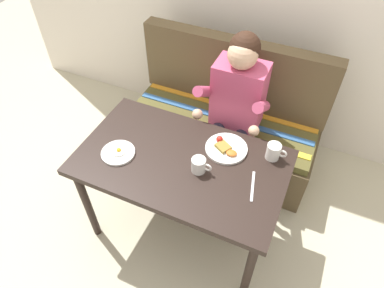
{
  "coord_description": "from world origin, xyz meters",
  "views": [
    {
      "loc": [
        0.58,
        -1.15,
        2.21
      ],
      "look_at": [
        0.0,
        0.15,
        0.72
      ],
      "focal_mm": 32.2,
      "sensor_mm": 36.0,
      "label": 1
    }
  ],
  "objects_px": {
    "couch": "(224,127)",
    "knife": "(253,186)",
    "plate_breakfast": "(226,148)",
    "coffee_mug": "(274,151)",
    "table": "(182,169)",
    "person": "(235,103)",
    "plate_eggs": "(118,153)",
    "coffee_mug_second": "(199,165)"
  },
  "relations": [
    {
      "from": "knife",
      "to": "coffee_mug",
      "type": "bearing_deg",
      "value": 67.34
    },
    {
      "from": "plate_breakfast",
      "to": "coffee_mug_second",
      "type": "height_order",
      "value": "coffee_mug_second"
    },
    {
      "from": "person",
      "to": "plate_breakfast",
      "type": "xyz_separation_m",
      "value": [
        0.09,
        -0.41,
        0.0
      ]
    },
    {
      "from": "couch",
      "to": "table",
      "type": "bearing_deg",
      "value": -90.0
    },
    {
      "from": "table",
      "to": "plate_breakfast",
      "type": "distance_m",
      "value": 0.29
    },
    {
      "from": "couch",
      "to": "person",
      "type": "bearing_deg",
      "value": -56.27
    },
    {
      "from": "plate_breakfast",
      "to": "plate_eggs",
      "type": "distance_m",
      "value": 0.63
    },
    {
      "from": "plate_eggs",
      "to": "coffee_mug",
      "type": "height_order",
      "value": "coffee_mug"
    },
    {
      "from": "coffee_mug_second",
      "to": "person",
      "type": "bearing_deg",
      "value": 90.41
    },
    {
      "from": "plate_breakfast",
      "to": "coffee_mug",
      "type": "relative_size",
      "value": 2.09
    },
    {
      "from": "plate_eggs",
      "to": "knife",
      "type": "distance_m",
      "value": 0.79
    },
    {
      "from": "coffee_mug",
      "to": "plate_breakfast",
      "type": "bearing_deg",
      "value": -169.18
    },
    {
      "from": "table",
      "to": "coffee_mug",
      "type": "bearing_deg",
      "value": 26.44
    },
    {
      "from": "plate_breakfast",
      "to": "coffee_mug",
      "type": "distance_m",
      "value": 0.27
    },
    {
      "from": "plate_breakfast",
      "to": "knife",
      "type": "bearing_deg",
      "value": -40.92
    },
    {
      "from": "table",
      "to": "person",
      "type": "distance_m",
      "value": 0.61
    },
    {
      "from": "knife",
      "to": "plate_eggs",
      "type": "bearing_deg",
      "value": 173.66
    },
    {
      "from": "couch",
      "to": "plate_breakfast",
      "type": "bearing_deg",
      "value": -70.79
    },
    {
      "from": "table",
      "to": "coffee_mug_second",
      "type": "height_order",
      "value": "coffee_mug_second"
    },
    {
      "from": "couch",
      "to": "person",
      "type": "relative_size",
      "value": 1.19
    },
    {
      "from": "couch",
      "to": "coffee_mug",
      "type": "bearing_deg",
      "value": -48.65
    },
    {
      "from": "table",
      "to": "knife",
      "type": "distance_m",
      "value": 0.44
    },
    {
      "from": "couch",
      "to": "plate_breakfast",
      "type": "height_order",
      "value": "couch"
    },
    {
      "from": "person",
      "to": "coffee_mug_second",
      "type": "xyz_separation_m",
      "value": [
        0.0,
        -0.62,
        0.04
      ]
    },
    {
      "from": "person",
      "to": "plate_breakfast",
      "type": "relative_size",
      "value": 4.9
    },
    {
      "from": "person",
      "to": "coffee_mug_second",
      "type": "relative_size",
      "value": 10.27
    },
    {
      "from": "person",
      "to": "coffee_mug",
      "type": "xyz_separation_m",
      "value": [
        0.35,
        -0.36,
        0.04
      ]
    },
    {
      "from": "person",
      "to": "plate_breakfast",
      "type": "distance_m",
      "value": 0.42
    },
    {
      "from": "person",
      "to": "plate_eggs",
      "type": "relative_size",
      "value": 6.17
    },
    {
      "from": "table",
      "to": "plate_eggs",
      "type": "distance_m",
      "value": 0.38
    },
    {
      "from": "table",
      "to": "coffee_mug",
      "type": "xyz_separation_m",
      "value": [
        0.47,
        0.23,
        0.13
      ]
    },
    {
      "from": "coffee_mug",
      "to": "coffee_mug_second",
      "type": "distance_m",
      "value": 0.43
    },
    {
      "from": "plate_eggs",
      "to": "table",
      "type": "bearing_deg",
      "value": 16.26
    },
    {
      "from": "couch",
      "to": "plate_breakfast",
      "type": "distance_m",
      "value": 0.74
    },
    {
      "from": "plate_breakfast",
      "to": "plate_eggs",
      "type": "xyz_separation_m",
      "value": [
        -0.56,
        -0.29,
        -0.0
      ]
    },
    {
      "from": "couch",
      "to": "knife",
      "type": "xyz_separation_m",
      "value": [
        0.43,
        -0.78,
        0.4
      ]
    },
    {
      "from": "plate_breakfast",
      "to": "coffee_mug",
      "type": "bearing_deg",
      "value": 10.82
    },
    {
      "from": "person",
      "to": "coffee_mug_second",
      "type": "bearing_deg",
      "value": -89.59
    },
    {
      "from": "table",
      "to": "person",
      "type": "xyz_separation_m",
      "value": [
        0.12,
        0.59,
        0.09
      ]
    },
    {
      "from": "coffee_mug_second",
      "to": "knife",
      "type": "xyz_separation_m",
      "value": [
        0.31,
        0.02,
        -0.04
      ]
    },
    {
      "from": "person",
      "to": "coffee_mug",
      "type": "height_order",
      "value": "person"
    },
    {
      "from": "table",
      "to": "plate_breakfast",
      "type": "height_order",
      "value": "plate_breakfast"
    }
  ]
}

